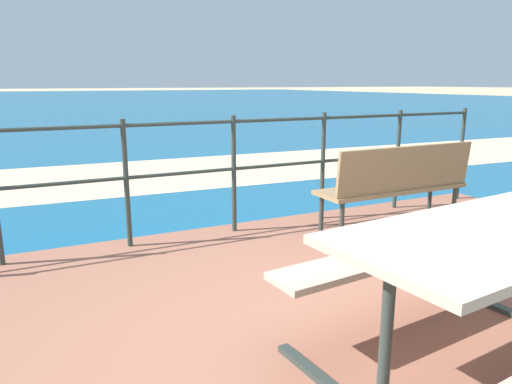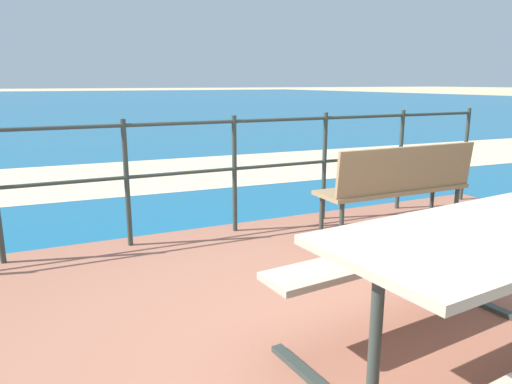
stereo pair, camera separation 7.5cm
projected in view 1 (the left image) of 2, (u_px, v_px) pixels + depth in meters
name	position (u px, v px, depth m)	size (l,w,h in m)	color
ground_plane	(418.00, 368.00, 2.45)	(240.00, 240.00, 0.00)	tan
patio_paving	(418.00, 363.00, 2.44)	(6.40, 5.20, 0.06)	#935B47
sea_water	(46.00, 101.00, 37.49)	(90.00, 90.00, 0.01)	#145B84
beach_strip	(149.00, 175.00, 7.54)	(54.00, 2.81, 0.01)	beige
picnic_table	(497.00, 263.00, 2.16)	(1.77, 1.55, 0.75)	tan
park_bench	(398.00, 182.00, 4.22)	(1.47, 0.43, 0.85)	#8C704C
railing_fence	(234.00, 162.00, 4.37)	(5.94, 0.04, 1.09)	#2D3833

